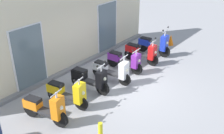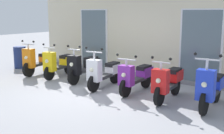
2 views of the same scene
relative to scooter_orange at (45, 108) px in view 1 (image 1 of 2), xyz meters
name	(u,v)px [view 1 (image 1 of 2)]	position (x,y,z in m)	size (l,w,h in m)	color
ground_plane	(127,87)	(3.07, -0.73, -0.48)	(40.00, 40.00, 0.00)	#939399
storefront_facade	(70,29)	(3.07, 2.10, 1.14)	(9.49, 0.50, 3.35)	beige
scooter_orange	(45,108)	(0.00, 0.00, 0.00)	(0.66, 1.57, 1.26)	black
scooter_yellow	(68,92)	(0.97, 0.11, 0.01)	(0.62, 1.55, 1.20)	black
scooter_black	(90,78)	(2.07, 0.16, 0.02)	(0.55, 1.59, 1.22)	black
scooter_white	(112,70)	(3.07, 0.00, -0.01)	(0.59, 1.64, 1.25)	black
scooter_purple	(125,60)	(4.08, 0.15, -0.03)	(0.62, 1.64, 1.13)	black
scooter_red	(142,52)	(5.12, 0.02, 0.00)	(0.52, 1.59, 1.18)	black
scooter_blue	(154,44)	(6.19, 0.03, 0.02)	(0.59, 1.62, 1.35)	black
traffic_cone	(171,40)	(7.72, -0.01, -0.22)	(0.32, 0.32, 0.52)	orange
curb_bollard	(100,134)	(0.27, -1.87, -0.13)	(0.12, 0.12, 0.70)	yellow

